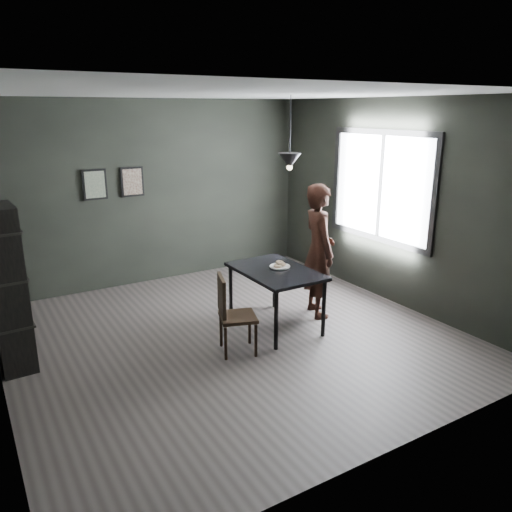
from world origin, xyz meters
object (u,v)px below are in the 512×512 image
cafe_table (275,276)px  pendant_lamp (290,161)px  shelf_unit (7,289)px  woman (319,251)px  wood_chair (231,310)px  white_plate (280,267)px

cafe_table → pendant_lamp: bearing=21.8°
cafe_table → shelf_unit: shelf_unit is taller
woman → wood_chair: (-1.51, -0.39, -0.36)m
cafe_table → shelf_unit: (-2.92, 0.57, 0.20)m
woman → shelf_unit: size_ratio=1.01×
white_plate → cafe_table: bearing=-153.7°
white_plate → pendant_lamp: bearing=19.0°
shelf_unit → pendant_lamp: bearing=-11.1°
woman → pendant_lamp: pendant_lamp is taller
wood_chair → shelf_unit: (-2.11, 0.90, 0.36)m
shelf_unit → pendant_lamp: 3.42m
pendant_lamp → white_plate: bearing=-161.0°
cafe_table → white_plate: (0.09, 0.05, 0.08)m
cafe_table → white_plate: 0.13m
wood_chair → pendant_lamp: 1.92m
cafe_table → wood_chair: 0.89m
wood_chair → white_plate: bearing=41.4°
cafe_table → shelf_unit: size_ratio=0.69×
shelf_unit → wood_chair: bearing=-25.9°
woman → pendant_lamp: (-0.45, 0.05, 1.18)m
shelf_unit → pendant_lamp: pendant_lamp is taller
woman → wood_chair: size_ratio=1.93×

